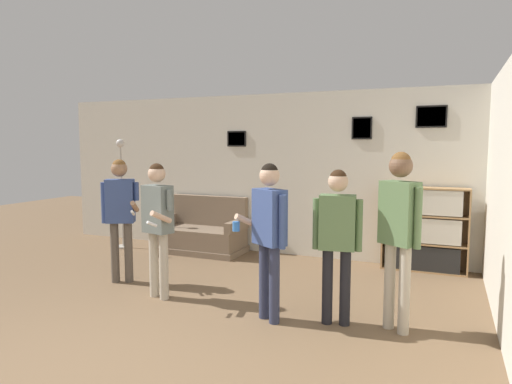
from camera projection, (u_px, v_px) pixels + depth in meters
name	position (u px, v px, depth m)	size (l,w,h in m)	color
ground_plane	(73.00, 384.00, 3.55)	(20.00, 20.00, 0.00)	brown
wall_back	(280.00, 174.00, 7.70)	(8.67, 0.08, 2.70)	silver
wall_right	(508.00, 198.00, 4.32)	(0.06, 7.06, 2.70)	silver
couch	(202.00, 234.00, 7.93)	(1.53, 0.80, 0.95)	#7A6651
bookshelf	(425.00, 229.00, 6.67)	(1.20, 0.30, 1.24)	#A87F51
floor_lamp	(122.00, 191.00, 8.15)	(0.28, 0.28, 1.95)	#ADA89E
person_player_foreground_left	(120.00, 207.00, 6.07)	(0.59, 0.39, 1.66)	brown
person_player_foreground_center	(157.00, 216.00, 5.44)	(0.49, 0.53, 1.63)	#B7AD99
person_watcher_holding_cup	(269.00, 225.00, 4.72)	(0.58, 0.36, 1.66)	#2D334C
person_spectator_near_bookshelf	(337.00, 231.00, 4.63)	(0.50, 0.25, 1.61)	black
person_spectator_far_right	(399.00, 221.00, 4.44)	(0.43, 0.36, 1.79)	#B7AD99
bottle_on_floor	(157.00, 251.00, 7.54)	(0.07, 0.07, 0.27)	brown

